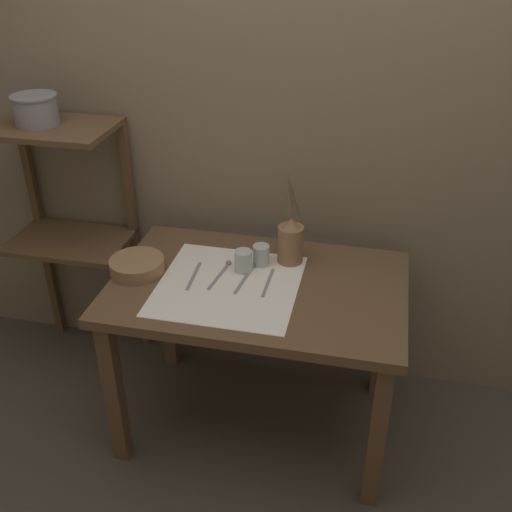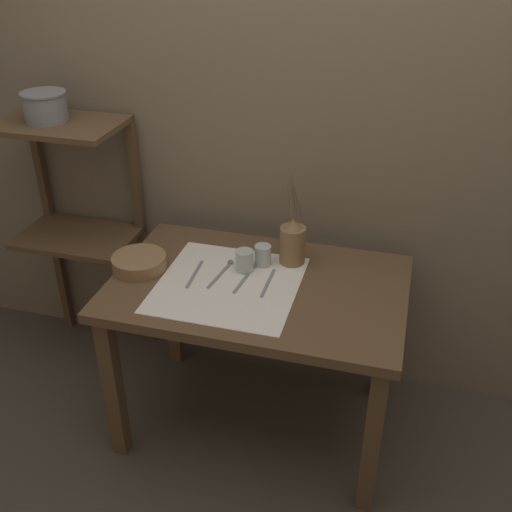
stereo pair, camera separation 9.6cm
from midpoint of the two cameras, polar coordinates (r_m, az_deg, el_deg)
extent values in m
plane|color=#473F35|center=(2.74, 1.19, -15.38)|extent=(12.00, 12.00, 0.00)
cube|color=#7A6B56|center=(2.50, 4.26, 12.47)|extent=(7.00, 0.06, 2.40)
cube|color=brown|center=(2.29, 1.37, -3.06)|extent=(1.12, 0.73, 0.04)
cube|color=brown|center=(2.44, -12.31, -12.16)|extent=(0.06, 0.06, 0.68)
cube|color=brown|center=(2.25, 12.26, -16.80)|extent=(0.06, 0.06, 0.68)
cube|color=brown|center=(2.87, -6.98, -4.34)|extent=(0.06, 0.06, 0.68)
cube|color=brown|center=(2.70, 13.34, -7.48)|extent=(0.06, 0.06, 0.68)
cube|color=brown|center=(2.64, -17.29, 11.84)|extent=(0.52, 0.34, 0.02)
cube|color=brown|center=(2.84, -15.69, 1.76)|extent=(0.52, 0.34, 0.02)
cube|color=brown|center=(3.10, -18.04, 2.66)|extent=(0.04, 0.04, 1.20)
cube|color=brown|center=(2.88, -9.86, 1.56)|extent=(0.04, 0.04, 1.20)
cube|color=white|center=(2.27, -1.45, -2.72)|extent=(0.53, 0.53, 0.00)
cylinder|color=olive|center=(2.38, 4.65, 1.00)|extent=(0.10, 0.10, 0.16)
cone|color=olive|center=(2.33, 4.75, 3.09)|extent=(0.08, 0.08, 0.04)
cylinder|color=brown|center=(2.29, 5.02, 4.95)|extent=(0.01, 0.01, 0.13)
cylinder|color=brown|center=(2.28, 4.40, 5.28)|extent=(0.04, 0.04, 0.16)
cylinder|color=brown|center=(2.30, 5.06, 5.67)|extent=(0.05, 0.04, 0.17)
cylinder|color=brown|center=(2.30, 4.79, 5.48)|extent=(0.03, 0.03, 0.16)
cylinder|color=brown|center=(2.29, 5.11, 5.01)|extent=(0.04, 0.03, 0.13)
cylinder|color=brown|center=(2.27, 4.46, 5.58)|extent=(0.02, 0.01, 0.20)
cylinder|color=#8E6B47|center=(2.39, -9.94, -0.62)|extent=(0.21, 0.21, 0.05)
cylinder|color=#B7C1BC|center=(2.33, 0.08, -0.47)|extent=(0.07, 0.07, 0.09)
cylinder|color=#B7C1BC|center=(2.38, 1.82, 0.07)|extent=(0.07, 0.07, 0.08)
cube|color=gray|center=(2.33, -4.69, -1.75)|extent=(0.02, 0.20, 0.00)
cube|color=gray|center=(2.32, -2.32, -1.86)|extent=(0.04, 0.20, 0.00)
sphere|color=gray|center=(2.40, -1.30, -0.63)|extent=(0.02, 0.02, 0.02)
cube|color=gray|center=(2.29, 0.05, -2.26)|extent=(0.03, 0.20, 0.00)
sphere|color=gray|center=(2.37, 0.94, -1.00)|extent=(0.02, 0.02, 0.02)
cube|color=gray|center=(2.28, 2.36, -2.58)|extent=(0.01, 0.20, 0.00)
cylinder|color=gray|center=(2.64, -18.44, 13.34)|extent=(0.17, 0.17, 0.12)
cylinder|color=gray|center=(2.63, -18.65, 14.49)|extent=(0.18, 0.18, 0.01)
camera|label=1|loc=(0.05, -88.76, 0.73)|focal=42.00mm
camera|label=2|loc=(0.05, 91.24, -0.73)|focal=42.00mm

